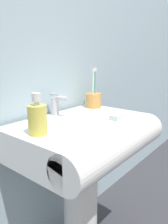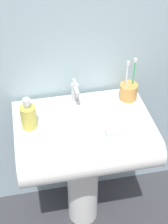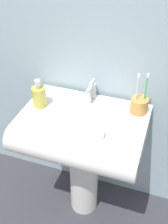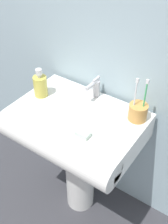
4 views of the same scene
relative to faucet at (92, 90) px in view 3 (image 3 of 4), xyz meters
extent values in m
plane|color=#38383D|center=(0.01, -0.15, -0.80)|extent=(6.00, 6.00, 0.00)
cube|color=#9EB7C1|center=(0.01, 0.09, 0.40)|extent=(5.00, 0.05, 2.40)
cylinder|color=white|center=(0.01, -0.15, -0.50)|extent=(0.17, 0.17, 0.60)
cube|color=white|center=(0.01, -0.15, -0.13)|extent=(0.63, 0.39, 0.14)
cylinder|color=white|center=(0.01, -0.34, -0.13)|extent=(0.63, 0.14, 0.14)
cylinder|color=#B7B7BC|center=(0.00, 0.01, -0.01)|extent=(0.04, 0.04, 0.09)
cylinder|color=#B7B7BC|center=(0.00, -0.03, 0.03)|extent=(0.02, 0.09, 0.02)
cube|color=#B7B7BC|center=(0.00, 0.01, 0.04)|extent=(0.01, 0.06, 0.01)
cylinder|color=#D19347|center=(0.26, -0.03, -0.02)|extent=(0.09, 0.09, 0.08)
cylinder|color=white|center=(0.24, -0.04, 0.05)|extent=(0.01, 0.01, 0.19)
cube|color=white|center=(0.24, -0.04, 0.15)|extent=(0.01, 0.01, 0.02)
cylinder|color=#3FB266|center=(0.28, -0.03, 0.05)|extent=(0.01, 0.01, 0.19)
cube|color=white|center=(0.28, -0.03, 0.15)|extent=(0.01, 0.01, 0.02)
cylinder|color=gold|center=(-0.24, -0.14, 0.00)|extent=(0.07, 0.07, 0.11)
cylinder|color=silver|center=(-0.24, -0.14, 0.06)|extent=(0.02, 0.02, 0.01)
cylinder|color=silver|center=(-0.24, -0.14, 0.08)|extent=(0.03, 0.03, 0.03)
cube|color=silver|center=(0.12, -0.27, -0.05)|extent=(0.06, 0.04, 0.02)
camera|label=1|loc=(-0.72, -0.76, 0.22)|focal=35.00mm
camera|label=2|loc=(-0.22, -1.32, 0.98)|focal=55.00mm
camera|label=3|loc=(0.37, -1.19, 0.81)|focal=45.00mm
camera|label=4|loc=(0.62, -0.99, 0.80)|focal=45.00mm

